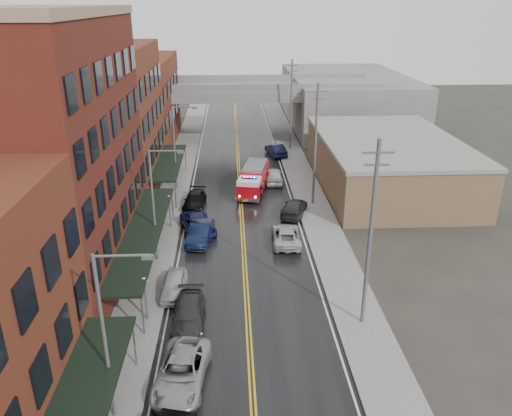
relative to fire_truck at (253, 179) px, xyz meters
name	(u,v)px	position (x,y,z in m)	size (l,w,h in m)	color
road	(242,227)	(-1.41, -8.81, -1.47)	(11.00, 160.00, 0.02)	black
sidewalk_left	(161,228)	(-8.71, -8.81, -1.41)	(3.00, 160.00, 0.15)	slate
sidewalk_right	(322,224)	(5.89, -8.81, -1.41)	(3.00, 160.00, 0.15)	slate
curb_left	(179,227)	(-7.06, -8.81, -1.41)	(0.30, 160.00, 0.15)	gray
curb_right	(304,225)	(4.24, -8.81, -1.41)	(0.30, 160.00, 0.15)	gray
brick_building_b	(52,155)	(-14.71, -15.81, 7.52)	(9.00, 20.00, 18.00)	#542216
brick_building_c	(110,121)	(-14.71, 1.69, 6.02)	(9.00, 15.00, 15.00)	brown
brick_building_far	(139,103)	(-14.71, 19.19, 4.52)	(9.00, 20.00, 12.00)	#5E2718
tan_building	(387,164)	(14.59, 1.19, 1.02)	(14.00, 22.00, 5.00)	brown
right_far_block	(346,100)	(16.59, 31.19, 2.52)	(18.00, 30.00, 8.00)	slate
awning_1	(144,232)	(-8.90, -15.81, 1.51)	(2.60, 18.00, 3.09)	black
awning_2	(169,162)	(-8.90, 1.69, 1.51)	(2.60, 13.00, 3.09)	black
globe_lamp_1	(145,289)	(-7.81, -22.81, 0.83)	(0.44, 0.44, 3.12)	#59595B
globe_lamp_2	(169,204)	(-7.81, -8.81, 0.83)	(0.44, 0.44, 3.12)	#59595B
street_lamp_0	(109,329)	(-7.96, -30.81, 3.71)	(2.64, 0.22, 9.00)	#59595B
street_lamp_1	(156,199)	(-7.96, -14.81, 3.71)	(2.64, 0.22, 9.00)	#59595B
street_lamp_2	(177,143)	(-7.96, 1.19, 3.71)	(2.64, 0.22, 9.00)	#59595B
utility_pole_0	(370,233)	(5.79, -23.81, 4.83)	(1.80, 0.24, 12.00)	#59595B
utility_pole_1	(315,143)	(5.79, -3.81, 4.83)	(1.80, 0.24, 12.00)	#59595B
utility_pole_2	(291,104)	(5.79, 16.19, 4.83)	(1.80, 0.24, 12.00)	#59595B
overpass	(236,97)	(-1.41, 23.19, 4.51)	(40.00, 10.00, 7.50)	slate
fire_truck	(253,179)	(0.00, 0.00, 0.00)	(4.18, 7.81, 2.73)	#B30814
parked_car_left_2	(182,372)	(-5.12, -28.62, -0.72)	(2.51, 5.44, 1.51)	#999DA1
parked_car_left_3	(188,314)	(-5.16, -23.29, -0.76)	(2.03, 4.98, 1.45)	#2B2B2E
parked_car_left_4	(174,285)	(-6.41, -19.76, -0.77)	(1.67, 4.14, 1.41)	#BABABA
parked_car_left_5	(200,233)	(-5.02, -11.61, -0.67)	(1.71, 4.92, 1.62)	black
parked_car_left_6	(198,224)	(-5.31, -9.77, -0.74)	(2.46, 5.35, 1.49)	#131547
parked_car_left_7	(195,200)	(-5.97, -3.86, -0.78)	(1.95, 4.80, 1.39)	black
parked_car_right_0	(286,235)	(2.19, -12.24, -0.79)	(2.30, 4.99, 1.39)	#B2B6BB
parked_car_right_1	(294,208)	(3.59, -6.32, -0.77)	(2.00, 4.91, 1.43)	#2B2A2D
parked_car_right_2	(273,175)	(2.39, 2.99, -0.66)	(1.93, 4.81, 1.64)	silver
parked_car_right_3	(276,150)	(3.59, 13.39, -0.70)	(1.66, 4.75, 1.57)	black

